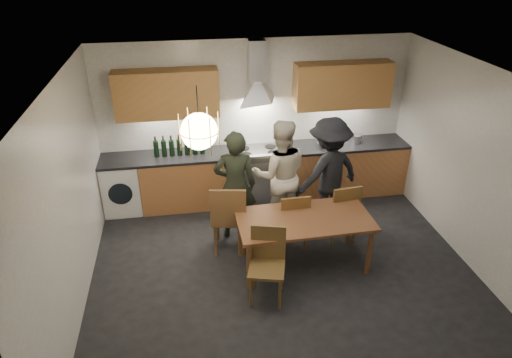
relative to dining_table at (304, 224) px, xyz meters
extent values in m
plane|color=black|center=(-0.28, -0.11, -0.65)|extent=(5.00, 5.00, 0.00)
cube|color=white|center=(-0.28, 2.14, 0.65)|extent=(5.00, 0.02, 2.60)
cube|color=white|center=(-0.28, -2.36, 0.65)|extent=(5.00, 0.02, 2.60)
cube|color=white|center=(-2.78, -0.11, 0.65)|extent=(0.02, 4.50, 2.60)
cube|color=white|center=(2.22, -0.11, 0.65)|extent=(0.02, 4.50, 2.60)
cube|color=silver|center=(-0.28, -0.11, 1.95)|extent=(5.00, 4.50, 0.02)
cube|color=#CC854E|center=(-1.46, 1.84, -0.22)|extent=(1.45, 0.60, 0.86)
cube|color=#CC854E|center=(1.19, 1.84, -0.22)|extent=(2.05, 0.60, 0.86)
cube|color=white|center=(-2.48, 1.84, -0.22)|extent=(0.58, 0.58, 0.85)
cube|color=black|center=(-1.76, 1.84, 0.23)|extent=(2.05, 0.62, 0.04)
cube|color=black|center=(1.19, 1.84, 0.23)|extent=(2.05, 0.62, 0.04)
cube|color=silver|center=(-0.28, 1.84, -0.25)|extent=(0.90, 0.60, 0.80)
cube|color=black|center=(-0.28, 1.56, -0.27)|extent=(0.78, 0.02, 0.42)
cube|color=slate|center=(-0.28, 1.84, 0.19)|extent=(0.90, 0.60, 0.08)
cube|color=silver|center=(-0.28, 1.58, 0.25)|extent=(0.90, 0.08, 0.04)
cube|color=tan|center=(-1.66, 1.97, 1.21)|extent=(1.55, 0.35, 0.72)
cube|color=tan|center=(1.09, 1.97, 1.21)|extent=(1.55, 0.35, 0.72)
cube|color=silver|center=(-0.28, 2.01, 1.64)|extent=(0.26, 0.22, 0.62)
cylinder|color=black|center=(-1.28, -0.21, 1.70)|extent=(0.01, 0.01, 0.50)
sphere|color=#FFE0A5|center=(-1.28, -0.21, 1.45)|extent=(0.40, 0.40, 0.40)
torus|color=gold|center=(-1.28, -0.21, 1.45)|extent=(0.43, 0.43, 0.01)
cube|color=brown|center=(0.00, 0.00, 0.07)|extent=(1.75, 0.90, 0.04)
cylinder|color=brown|center=(-0.78, -0.37, -0.30)|extent=(0.07, 0.07, 0.69)
cylinder|color=brown|center=(-0.80, 0.34, -0.30)|extent=(0.07, 0.07, 0.69)
cylinder|color=brown|center=(0.80, -0.34, -0.30)|extent=(0.07, 0.07, 0.69)
cylinder|color=brown|center=(0.78, 0.37, -0.30)|extent=(0.07, 0.07, 0.69)
cube|color=brown|center=(-0.91, 0.53, -0.14)|extent=(0.55, 0.55, 0.05)
cube|color=brown|center=(-0.95, 0.32, 0.15)|extent=(0.48, 0.13, 0.52)
cylinder|color=brown|center=(-0.69, 0.69, -0.40)|extent=(0.04, 0.04, 0.49)
cylinder|color=brown|center=(-0.76, 0.31, -0.40)|extent=(0.04, 0.04, 0.49)
cylinder|color=brown|center=(-1.07, 0.76, -0.40)|extent=(0.04, 0.04, 0.49)
cylinder|color=brown|center=(-1.14, 0.38, -0.40)|extent=(0.04, 0.04, 0.49)
cube|color=brown|center=(-0.06, 0.42, -0.21)|extent=(0.41, 0.41, 0.04)
cube|color=brown|center=(-0.06, 0.24, 0.03)|extent=(0.41, 0.05, 0.45)
cylinder|color=brown|center=(0.10, 0.59, -0.44)|extent=(0.03, 0.03, 0.42)
cylinder|color=brown|center=(0.11, 0.26, -0.44)|extent=(0.03, 0.03, 0.42)
cylinder|color=brown|center=(-0.23, 0.59, -0.44)|extent=(0.03, 0.03, 0.42)
cylinder|color=brown|center=(-0.22, 0.26, -0.44)|extent=(0.03, 0.03, 0.42)
cube|color=brown|center=(0.68, 0.53, -0.20)|extent=(0.46, 0.46, 0.04)
cube|color=brown|center=(0.70, 0.34, 0.05)|extent=(0.42, 0.08, 0.46)
cylinder|color=brown|center=(0.83, 0.71, -0.43)|extent=(0.04, 0.04, 0.43)
cylinder|color=brown|center=(0.86, 0.38, -0.43)|extent=(0.04, 0.04, 0.43)
cylinder|color=brown|center=(0.49, 0.68, -0.43)|extent=(0.04, 0.04, 0.43)
cylinder|color=brown|center=(0.53, 0.34, -0.43)|extent=(0.04, 0.04, 0.43)
cube|color=brown|center=(-0.60, -0.58, -0.20)|extent=(0.52, 0.52, 0.04)
cube|color=brown|center=(-0.55, -0.39, 0.06)|extent=(0.42, 0.15, 0.46)
cylinder|color=brown|center=(-0.81, -0.70, -0.43)|extent=(0.04, 0.04, 0.43)
cylinder|color=brown|center=(-0.72, -0.37, -0.43)|extent=(0.04, 0.04, 0.43)
cylinder|color=brown|center=(-0.48, -0.79, -0.43)|extent=(0.04, 0.04, 0.43)
cylinder|color=brown|center=(-0.39, -0.46, -0.43)|extent=(0.04, 0.04, 0.43)
imported|color=black|center=(-0.79, 0.84, 0.18)|extent=(0.62, 0.43, 1.65)
imported|color=beige|center=(-0.10, 1.02, 0.20)|extent=(0.88, 0.71, 1.70)
imported|color=black|center=(0.62, 0.98, 0.20)|extent=(1.25, 0.99, 1.70)
imported|color=silver|center=(0.86, 1.82, 0.29)|extent=(0.44, 0.44, 0.08)
cylinder|color=#B4B4B7|center=(1.38, 1.88, 0.32)|extent=(0.20, 0.20, 0.13)
camera|label=1|loc=(-1.44, -4.78, 3.28)|focal=32.00mm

